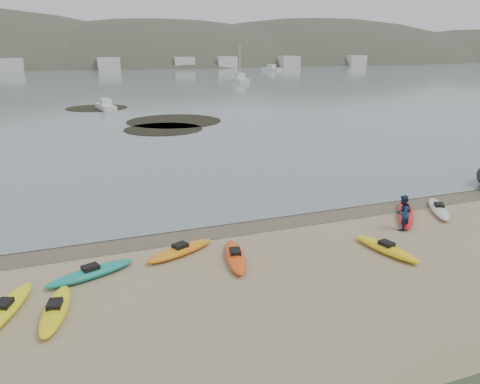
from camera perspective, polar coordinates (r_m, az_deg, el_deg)
name	(u,v)px	position (r m, az deg, el deg)	size (l,w,h in m)	color
ground	(240,223)	(21.45, 0.00, -3.82)	(600.00, 600.00, 0.00)	tan
wet_sand	(242,225)	(21.19, 0.29, -4.09)	(60.00, 60.00, 0.00)	brown
water	(68,59)	(318.87, -20.20, 15.02)	(1200.00, 1200.00, 0.00)	slate
kayaks	(257,251)	(18.27, 2.08, -7.19)	(21.01, 6.59, 0.34)	yellow
person_east	(402,213)	(21.64, 19.19, -2.40)	(0.77, 0.60, 1.59)	navy
kelp_mats	(147,119)	(53.24, -11.29, 8.73)	(15.83, 26.55, 0.04)	black
moored_boats	(101,82)	(104.84, -16.61, 12.77)	(110.80, 88.65, 1.17)	silver
far_hills	(170,100)	(218.97, -8.54, 11.04)	(550.00, 135.00, 80.00)	#384235
far_town	(100,64)	(164.32, -16.74, 14.72)	(199.00, 5.00, 4.00)	beige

